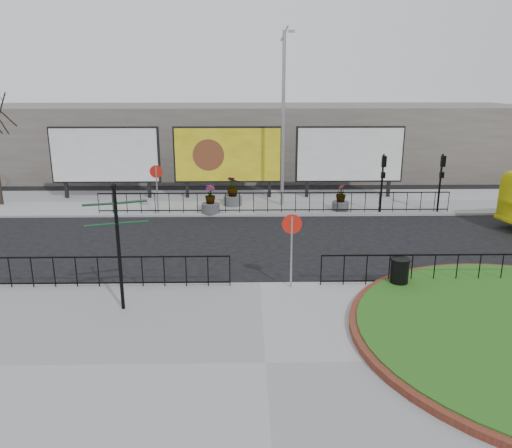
{
  "coord_description": "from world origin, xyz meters",
  "views": [
    {
      "loc": [
        -0.44,
        -15.59,
        6.6
      ],
      "look_at": [
        -0.1,
        1.64,
        1.7
      ],
      "focal_mm": 35.0,
      "sensor_mm": 36.0,
      "label": 1
    }
  ],
  "objects_px": {
    "planter_b": "(233,194)",
    "billboard_mid": "(228,155)",
    "planter_a": "(210,203)",
    "lamp_post": "(283,118)",
    "fingerpost_sign": "(118,235)",
    "litter_bin": "(399,274)",
    "planter_c": "(341,200)"
  },
  "relations": [
    {
      "from": "fingerpost_sign",
      "to": "litter_bin",
      "type": "relative_size",
      "value": 3.68
    },
    {
      "from": "lamp_post",
      "to": "litter_bin",
      "type": "height_order",
      "value": "lamp_post"
    },
    {
      "from": "planter_b",
      "to": "lamp_post",
      "type": "bearing_deg",
      "value": 0.0
    },
    {
      "from": "planter_a",
      "to": "planter_c",
      "type": "distance_m",
      "value": 6.81
    },
    {
      "from": "lamp_post",
      "to": "fingerpost_sign",
      "type": "relative_size",
      "value": 2.44
    },
    {
      "from": "planter_a",
      "to": "billboard_mid",
      "type": "bearing_deg",
      "value": 77.36
    },
    {
      "from": "planter_a",
      "to": "litter_bin",
      "type": "bearing_deg",
      "value": -55.78
    },
    {
      "from": "litter_bin",
      "to": "billboard_mid",
      "type": "bearing_deg",
      "value": 113.85
    },
    {
      "from": "litter_bin",
      "to": "planter_a",
      "type": "relative_size",
      "value": 0.71
    },
    {
      "from": "planter_a",
      "to": "planter_b",
      "type": "xyz_separation_m",
      "value": [
        1.1,
        1.6,
        0.08
      ]
    },
    {
      "from": "litter_bin",
      "to": "planter_b",
      "type": "xyz_separation_m",
      "value": [
        -5.7,
        11.6,
        0.09
      ]
    },
    {
      "from": "litter_bin",
      "to": "planter_a",
      "type": "xyz_separation_m",
      "value": [
        -6.8,
        10.0,
        0.01
      ]
    },
    {
      "from": "billboard_mid",
      "to": "planter_b",
      "type": "bearing_deg",
      "value": -81.35
    },
    {
      "from": "lamp_post",
      "to": "planter_b",
      "type": "relative_size",
      "value": 5.78
    },
    {
      "from": "planter_b",
      "to": "litter_bin",
      "type": "bearing_deg",
      "value": -63.83
    },
    {
      "from": "lamp_post",
      "to": "planter_b",
      "type": "xyz_separation_m",
      "value": [
        -2.71,
        -0.0,
        -4.09
      ]
    },
    {
      "from": "lamp_post",
      "to": "fingerpost_sign",
      "type": "height_order",
      "value": "lamp_post"
    },
    {
      "from": "fingerpost_sign",
      "to": "planter_c",
      "type": "height_order",
      "value": "fingerpost_sign"
    },
    {
      "from": "billboard_mid",
      "to": "planter_a",
      "type": "height_order",
      "value": "billboard_mid"
    },
    {
      "from": "planter_b",
      "to": "planter_a",
      "type": "bearing_deg",
      "value": -124.53
    },
    {
      "from": "lamp_post",
      "to": "planter_b",
      "type": "height_order",
      "value": "lamp_post"
    },
    {
      "from": "planter_b",
      "to": "billboard_mid",
      "type": "bearing_deg",
      "value": 98.65
    },
    {
      "from": "billboard_mid",
      "to": "planter_a",
      "type": "distance_m",
      "value": 4.15
    },
    {
      "from": "fingerpost_sign",
      "to": "planter_a",
      "type": "xyz_separation_m",
      "value": [
        1.83,
        11.32,
        -1.75
      ]
    },
    {
      "from": "billboard_mid",
      "to": "planter_a",
      "type": "xyz_separation_m",
      "value": [
        -0.8,
        -3.57,
        -1.95
      ]
    },
    {
      "from": "lamp_post",
      "to": "litter_bin",
      "type": "relative_size",
      "value": 8.97
    },
    {
      "from": "lamp_post",
      "to": "litter_bin",
      "type": "bearing_deg",
      "value": -75.53
    },
    {
      "from": "fingerpost_sign",
      "to": "planter_a",
      "type": "height_order",
      "value": "fingerpost_sign"
    },
    {
      "from": "billboard_mid",
      "to": "fingerpost_sign",
      "type": "bearing_deg",
      "value": -100.0
    },
    {
      "from": "lamp_post",
      "to": "billboard_mid",
      "type": "bearing_deg",
      "value": 146.75
    },
    {
      "from": "planter_c",
      "to": "planter_a",
      "type": "bearing_deg",
      "value": -176.61
    },
    {
      "from": "fingerpost_sign",
      "to": "planter_b",
      "type": "bearing_deg",
      "value": 63.44
    }
  ]
}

